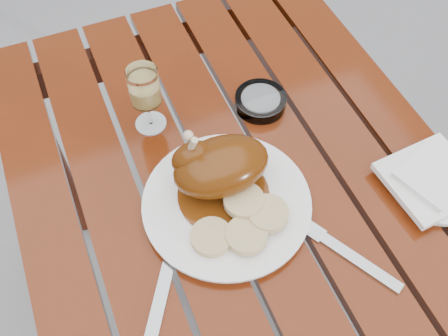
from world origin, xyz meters
The scene contains 11 objects.
ground centered at (0.00, 0.00, 0.00)m, with size 60.00×60.00×0.00m, color slate.
table centered at (0.00, 0.00, 0.38)m, with size 0.80×1.20×0.75m, color maroon.
dinner_plate centered at (-0.04, 0.02, 0.76)m, with size 0.30×0.30×0.02m, color white.
roast_duck centered at (-0.04, 0.07, 0.82)m, with size 0.18×0.17×0.12m.
bread_dumplings centered at (-0.04, -0.03, 0.78)m, with size 0.17×0.13×0.03m.
wine_glass centered at (-0.11, 0.26, 0.82)m, with size 0.06×0.06×0.15m, color #DCBD64.
side_plate centered at (0.33, -0.09, 0.76)m, with size 0.17×0.17×0.01m, color white.
napkin centered at (0.32, -0.08, 0.77)m, with size 0.16×0.15×0.01m, color white.
ashtray centered at (0.11, 0.22, 0.76)m, with size 0.10×0.10×0.03m, color #B2B7BC.
fork centered at (-0.20, -0.07, 0.75)m, with size 0.02×0.17×0.01m, color gray.
knife centered at (0.11, -0.14, 0.75)m, with size 0.02×0.21×0.01m, color gray.
Camera 1 is at (-0.22, -0.38, 1.53)m, focal length 40.00 mm.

